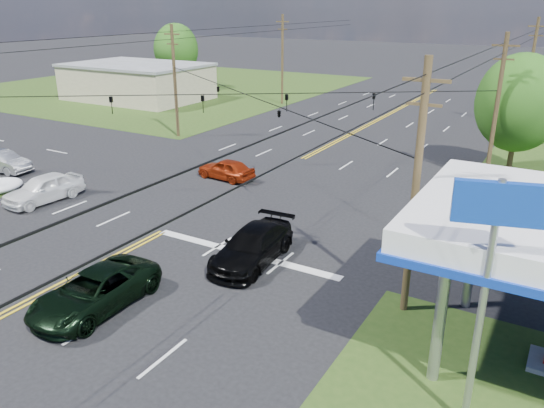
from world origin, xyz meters
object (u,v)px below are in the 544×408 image
Objects in this scene: pole_ne at (496,108)px; pickup_dkgreen at (95,291)px; pole_left_far at (282,59)px; pole_right_far at (530,72)px; pole_se at (416,189)px; suv_black at (252,246)px; pickup_white at (44,188)px; sedan_silver at (2,162)px; tree_far_l at (176,49)px; tree_right_a at (519,103)px; pole_nw at (175,80)px; retail_nw at (138,83)px; polesign_se at (492,243)px.

pickup_dkgreen is at bearing -113.37° from pole_ne.
pole_left_far and pole_right_far have the same top height.
pole_se is 1.75× the size of suv_black.
pole_right_far is 2.10× the size of pickup_white.
pole_right_far is 45.01m from sedan_silver.
pole_left_far reaches higher than tree_far_l.
pole_ne is 1.76× the size of pickup_dkgreen.
pole_left_far is 31.39m from tree_right_a.
pole_se reaches higher than tree_far_l.
pickup_dkgreen is at bearing -25.68° from pickup_white.
suv_black is at bearing -46.97° from tree_far_l.
tree_right_a is at bearing 71.57° from pole_ne.
pole_nw is at bearing -90.00° from pole_left_far.
retail_nw reaches higher than sedan_silver.
pole_right_far is at bearing 90.00° from pole_ne.
polesign_se is at bearing 2.67° from pickup_dkgreen.
pole_left_far is 1.85× the size of pickup_dkgreen.
polesign_se reaches higher than retail_nw.
tree_far_l is 46.29m from pickup_white.
pickup_dkgreen is at bearing -56.70° from pole_nw.
pickup_dkgreen is at bearing -48.45° from retail_nw.
retail_nw is 45.21m from tree_right_a.
retail_nw is 43.53m from pole_right_far.
pole_left_far reaches higher than retail_nw.
tree_right_a is 26.11m from polesign_se.
pole_ne reaches higher than tree_right_a.
pole_left_far is 1.85× the size of suv_black.
pole_nw is (-26.00, 18.00, 0.00)m from pole_se.
pickup_dkgreen is (-11.32, -26.87, -4.12)m from tree_right_a.
pole_ne is 23.24m from polesign_se.
pole_se is 12.58m from pickup_dkgreen.
pole_ne is 28.20m from pickup_white.
polesign_se is (48.25, -46.00, 0.40)m from tree_far_l.
polesign_se is at bearing -81.95° from pole_ne.
pole_left_far is at bearing 125.10° from pole_se.
pickup_white is at bearing -83.86° from pole_left_far.
pole_ne is 33.35m from sedan_silver.
suv_black is at bearing -101.76° from sedan_silver.
retail_nw is 1.68× the size of pole_nw.
tree_far_l is at bearing 18.01° from sedan_silver.
pole_nw is at bearing 107.36° from pickup_white.
tree_right_a is (1.00, 3.00, -0.05)m from pole_ne.
pole_left_far is 45.87m from pickup_dkgreen.
pole_right_far reaches higher than polesign_se.
tree_right_a is (1.00, 21.00, -0.05)m from pole_se.
pickup_dkgreen reaches higher than sedan_silver.
pickup_white is at bearing 173.99° from suv_black.
pole_nw is 1.76× the size of pickup_dkgreen.
pole_se is at bearing -42.34° from tree_far_l.
retail_nw is at bearing 21.61° from sedan_silver.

